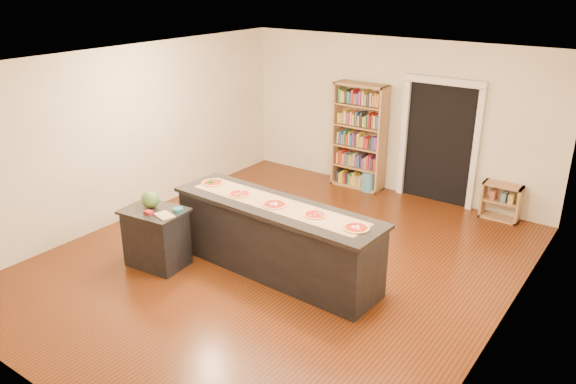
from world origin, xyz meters
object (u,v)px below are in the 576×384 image
Objects in this scene: low_shelf at (501,202)px; watermelon at (150,199)px; kitchen_island at (276,239)px; waste_bin at (369,182)px; side_counter at (156,237)px; bookshelf at (359,137)px.

watermelon is at bearing -129.16° from low_shelf.
kitchen_island is 1.81m from watermelon.
waste_bin is (-0.42, 3.47, -0.33)m from kitchen_island.
side_counter is 4.39m from waste_bin.
side_counter reaches higher than waste_bin.
side_counter is at bearing -100.11° from bookshelf.
bookshelf reaches higher than kitchen_island.
side_counter is at bearing -20.46° from watermelon.
kitchen_island is at bearing -118.62° from low_shelf.
waste_bin is at bearing 74.69° from watermelon.
watermelon is at bearing -101.41° from bookshelf.
low_shelf is 2.39m from waste_bin.
bookshelf is at bearing 78.59° from watermelon.
bookshelf is at bearing 163.73° from waste_bin.
kitchen_island is 12.50× the size of watermelon.
side_counter is 0.43× the size of bookshelf.
low_shelf is (3.44, 4.38, -0.11)m from side_counter.
watermelon reaches higher than low_shelf.
bookshelf is 3.18× the size of low_shelf.
waste_bin is (-2.38, -0.13, -0.13)m from low_shelf.
kitchen_island is 4.10m from low_shelf.
kitchen_island is at bearing 25.50° from watermelon.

